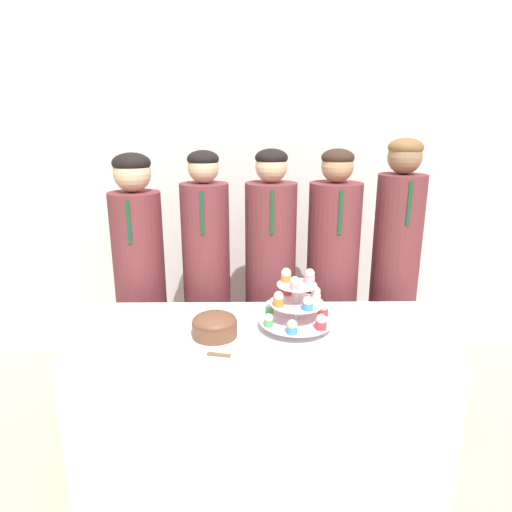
# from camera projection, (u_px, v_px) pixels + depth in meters

# --- Properties ---
(wall_back) EXTENTS (9.00, 0.06, 2.70)m
(wall_back) POSITION_uv_depth(u_px,v_px,m) (257.00, 156.00, 2.94)
(wall_back) COLOR silver
(wall_back) RESTS_ON ground_plane
(table) EXTENTS (1.56, 0.61, 0.71)m
(table) POSITION_uv_depth(u_px,v_px,m) (261.00, 400.00, 2.07)
(table) COLOR white
(table) RESTS_ON ground_plane
(round_cake) EXTENTS (0.26, 0.26, 0.11)m
(round_cake) POSITION_uv_depth(u_px,v_px,m) (215.00, 326.00, 1.87)
(round_cake) COLOR white
(round_cake) RESTS_ON table
(cake_knife) EXTENTS (0.31, 0.08, 0.01)m
(cake_knife) POSITION_uv_depth(u_px,v_px,m) (233.00, 357.00, 1.74)
(cake_knife) COLOR silver
(cake_knife) RESTS_ON table
(cupcake_stand) EXTENTS (0.32, 0.32, 0.27)m
(cupcake_stand) POSITION_uv_depth(u_px,v_px,m) (297.00, 305.00, 1.94)
(cupcake_stand) COLOR silver
(cupcake_stand) RESTS_ON table
(student_0) EXTENTS (0.27, 0.28, 1.42)m
(student_0) POSITION_uv_depth(u_px,v_px,m) (141.00, 288.00, 2.51)
(student_0) COLOR brown
(student_0) RESTS_ON ground_plane
(student_1) EXTENTS (0.26, 0.26, 1.43)m
(student_1) POSITION_uv_depth(u_px,v_px,m) (207.00, 288.00, 2.51)
(student_1) COLOR brown
(student_1) RESTS_ON ground_plane
(student_2) EXTENTS (0.27, 0.28, 1.44)m
(student_2) POSITION_uv_depth(u_px,v_px,m) (270.00, 288.00, 2.52)
(student_2) COLOR brown
(student_2) RESTS_ON ground_plane
(student_3) EXTENTS (0.28, 0.28, 1.44)m
(student_3) POSITION_uv_depth(u_px,v_px,m) (331.00, 288.00, 2.52)
(student_3) COLOR brown
(student_3) RESTS_ON ground_plane
(student_4) EXTENTS (0.25, 0.26, 1.49)m
(student_4) POSITION_uv_depth(u_px,v_px,m) (394.00, 281.00, 2.51)
(student_4) COLOR brown
(student_4) RESTS_ON ground_plane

